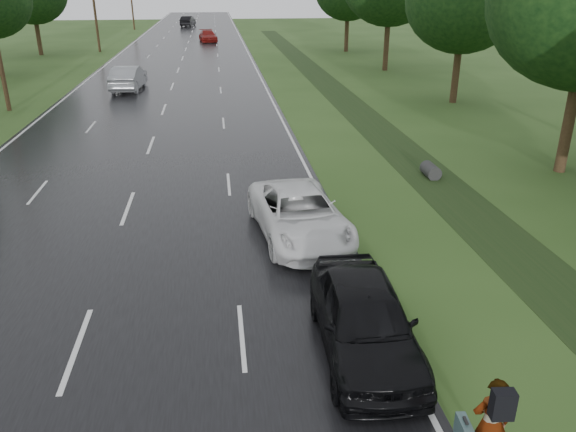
# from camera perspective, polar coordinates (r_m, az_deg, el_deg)

# --- Properties ---
(ground) EXTENTS (220.00, 220.00, 0.00)m
(ground) POSITION_cam_1_polar(r_m,az_deg,el_deg) (13.02, -20.67, -12.60)
(ground) COLOR #2B491A
(ground) RESTS_ON ground
(road) EXTENTS (14.00, 180.00, 0.04)m
(road) POSITION_cam_1_polar(r_m,az_deg,el_deg) (55.90, -10.82, 15.06)
(road) COLOR black
(road) RESTS_ON ground
(edge_stripe_east) EXTENTS (0.12, 180.00, 0.01)m
(edge_stripe_east) POSITION_cam_1_polar(r_m,az_deg,el_deg) (55.91, -3.65, 15.43)
(edge_stripe_east) COLOR silver
(edge_stripe_east) RESTS_ON road
(edge_stripe_west) EXTENTS (0.12, 180.00, 0.01)m
(edge_stripe_west) POSITION_cam_1_polar(r_m,az_deg,el_deg) (56.69, -17.86, 14.52)
(edge_stripe_west) COLOR silver
(edge_stripe_west) RESTS_ON road
(center_line) EXTENTS (0.12, 180.00, 0.01)m
(center_line) POSITION_cam_1_polar(r_m,az_deg,el_deg) (55.90, -10.82, 15.08)
(center_line) COLOR silver
(center_line) RESTS_ON road
(drainage_ditch) EXTENTS (2.20, 120.00, 0.56)m
(drainage_ditch) POSITION_cam_1_polar(r_m,az_deg,el_deg) (31.05, 8.59, 9.20)
(drainage_ditch) COLOR black
(drainage_ditch) RESTS_ON ground
(utility_pole_far) EXTENTS (1.60, 0.26, 10.00)m
(utility_pole_far) POSITION_cam_1_polar(r_m,az_deg,el_deg) (66.54, -19.14, 19.94)
(utility_pole_far) COLOR #382617
(utility_pole_far) RESTS_ON ground
(tree_east_c) EXTENTS (7.00, 7.00, 9.29)m
(tree_east_c) POSITION_cam_1_polar(r_m,az_deg,el_deg) (37.48, 17.47, 20.21)
(tree_east_c) COLOR #382617
(tree_east_c) RESTS_ON ground
(pedestrian) EXTENTS (0.78, 0.73, 1.71)m
(pedestrian) POSITION_cam_1_polar(r_m,az_deg,el_deg) (9.80, 19.81, -19.19)
(pedestrian) COLOR #A5998C
(pedestrian) RESTS_ON ground
(white_pickup) EXTENTS (2.96, 5.44, 1.45)m
(white_pickup) POSITION_cam_1_polar(r_m,az_deg,el_deg) (16.80, 1.17, 0.20)
(white_pickup) COLOR white
(white_pickup) RESTS_ON road
(dark_sedan) EXTENTS (2.01, 4.71, 1.59)m
(dark_sedan) POSITION_cam_1_polar(r_m,az_deg,el_deg) (11.80, 7.78, -10.26)
(dark_sedan) COLOR black
(dark_sedan) RESTS_ON road
(silver_sedan) EXTENTS (2.10, 5.20, 1.68)m
(silver_sedan) POSITION_cam_1_polar(r_m,az_deg,el_deg) (42.21, -15.92, 13.36)
(silver_sedan) COLOR gray
(silver_sedan) RESTS_ON road
(far_car_red) EXTENTS (2.53, 5.02, 1.40)m
(far_car_red) POSITION_cam_1_polar(r_m,az_deg,el_deg) (74.69, -8.14, 17.65)
(far_car_red) COLOR maroon
(far_car_red) RESTS_ON road
(far_car_dark) EXTENTS (2.54, 5.19, 1.64)m
(far_car_dark) POSITION_cam_1_polar(r_m,az_deg,el_deg) (100.97, -10.14, 18.91)
(far_car_dark) COLOR black
(far_car_dark) RESTS_ON road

